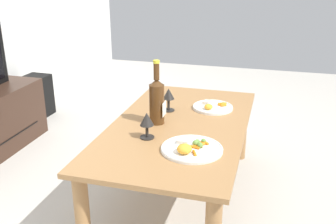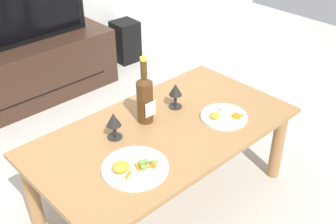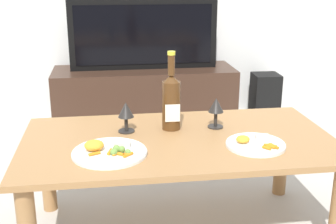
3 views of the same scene
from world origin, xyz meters
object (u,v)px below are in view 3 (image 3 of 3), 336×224
object	(u,v)px
tv_stand	(145,98)
goblet_right	(216,107)
goblet_left	(126,112)
wine_bottle	(171,100)
dinner_plate_left	(109,151)
floor_speaker	(265,96)
dinner_plate_right	(255,144)
tv_screen	(144,35)
dining_table	(178,154)

from	to	relation	value
tv_stand	goblet_right	size ratio (longest dim) A/B	9.67
goblet_left	goblet_right	size ratio (longest dim) A/B	0.98
tv_stand	wine_bottle	xyz separation A→B (m)	(-0.00, -1.39, 0.38)
dinner_plate_left	wine_bottle	bearing A→B (deg)	42.02
floor_speaker	goblet_left	xyz separation A→B (m)	(-1.20, -1.45, 0.38)
wine_bottle	dinner_plate_right	size ratio (longest dim) A/B	1.46
goblet_right	dinner_plate_left	bearing A→B (deg)	-153.18
goblet_left	tv_screen	bearing A→B (deg)	81.54
goblet_left	dinner_plate_left	world-z (taller)	goblet_left
goblet_right	dinner_plate_right	bearing A→B (deg)	-66.85
tv_stand	goblet_right	bearing A→B (deg)	-81.71
tv_stand	floor_speaker	bearing A→B (deg)	2.52
wine_bottle	dinner_plate_left	size ratio (longest dim) A/B	1.20
floor_speaker	dinner_plate_left	xyz separation A→B (m)	(-1.28, -1.70, 0.30)
wine_bottle	goblet_left	xyz separation A→B (m)	(-0.21, -0.01, -0.05)
floor_speaker	goblet_right	xyz separation A→B (m)	(-0.78, -1.45, 0.38)
tv_stand	goblet_left	world-z (taller)	goblet_left
tv_screen	dinner_plate_right	size ratio (longest dim) A/B	4.45
goblet_left	dinner_plate_left	bearing A→B (deg)	-108.29
tv_screen	dinner_plate_left	world-z (taller)	tv_screen
tv_stand	tv_screen	world-z (taller)	tv_screen
dining_table	dinner_plate_left	world-z (taller)	dinner_plate_left
goblet_left	goblet_right	world-z (taller)	goblet_right
floor_speaker	dinner_plate_right	xyz separation A→B (m)	(-0.68, -1.70, 0.30)
tv_stand	goblet_left	bearing A→B (deg)	-98.44
goblet_left	wine_bottle	bearing A→B (deg)	2.77
floor_speaker	dinner_plate_left	size ratio (longest dim) A/B	1.23
tv_screen	dinner_plate_right	world-z (taller)	tv_screen
floor_speaker	dinner_plate_right	world-z (taller)	dinner_plate_right
wine_bottle	dinner_plate_right	bearing A→B (deg)	-39.77
dinner_plate_left	dinner_plate_right	size ratio (longest dim) A/B	1.21
floor_speaker	wine_bottle	xyz separation A→B (m)	(-0.99, -1.44, 0.43)
tv_screen	goblet_left	bearing A→B (deg)	-98.46
tv_stand	dinner_plate_left	size ratio (longest dim) A/B	4.57
goblet_right	floor_speaker	bearing A→B (deg)	61.58
tv_screen	wine_bottle	xyz separation A→B (m)	(-0.00, -1.39, -0.10)
floor_speaker	goblet_right	bearing A→B (deg)	-116.06
wine_bottle	dinner_plate_left	xyz separation A→B (m)	(-0.29, -0.26, -0.13)
goblet_left	goblet_right	distance (m)	0.41
floor_speaker	tv_screen	bearing A→B (deg)	-174.98
dinner_plate_right	goblet_left	bearing A→B (deg)	154.23
dining_table	dinner_plate_left	distance (m)	0.34
dining_table	tv_stand	size ratio (longest dim) A/B	0.99
dining_table	dinner_plate_right	size ratio (longest dim) A/B	5.48
floor_speaker	goblet_right	size ratio (longest dim) A/B	2.62
dining_table	goblet_left	distance (m)	0.30
tv_stand	dinner_plate_right	world-z (taller)	dinner_plate_right
tv_stand	dinner_plate_left	world-z (taller)	dinner_plate_left
tv_screen	goblet_left	size ratio (longest dim) A/B	7.91
dining_table	wine_bottle	xyz separation A→B (m)	(-0.01, 0.12, 0.21)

